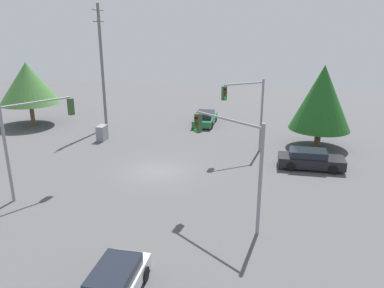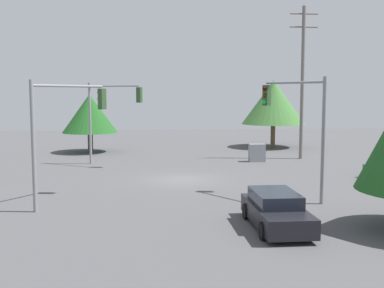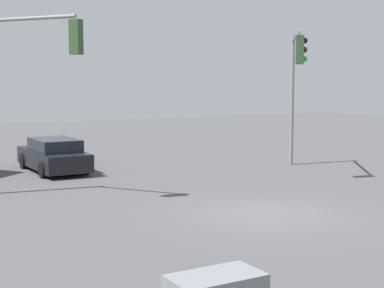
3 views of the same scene
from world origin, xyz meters
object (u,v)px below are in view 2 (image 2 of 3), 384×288
Objects in this scene: traffic_signal_cross at (65,119)px; traffic_signal_aux at (110,108)px; sedan_dark at (276,211)px; electrical_cabinet at (257,153)px; traffic_signal_main at (298,116)px.

traffic_signal_aux is (1.23, 11.93, 0.10)m from traffic_signal_cross.
sedan_dark is 3.47× the size of electrical_cabinet.
traffic_signal_main is at bearing -18.55° from traffic_signal_aux.
traffic_signal_main is 11.09m from traffic_signal_cross.
traffic_signal_aux reaches higher than sedan_dark.
traffic_signal_aux is 4.42× the size of electrical_cabinet.
traffic_signal_main is 13.37m from electrical_cabinet.
traffic_signal_main is (2.39, 4.90, 3.41)m from sedan_dark.
sedan_dark is 10.56m from traffic_signal_cross.
electrical_cabinet is (12.14, 12.81, -3.34)m from traffic_signal_cross.
traffic_signal_cross reaches higher than sedan_dark.
electrical_cabinet is at bearing 36.65° from traffic_signal_aux.
traffic_signal_main reaches higher than sedan_dark.
traffic_signal_aux is 11.48m from electrical_cabinet.
electrical_cabinet is at bearing -39.68° from traffic_signal_main.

